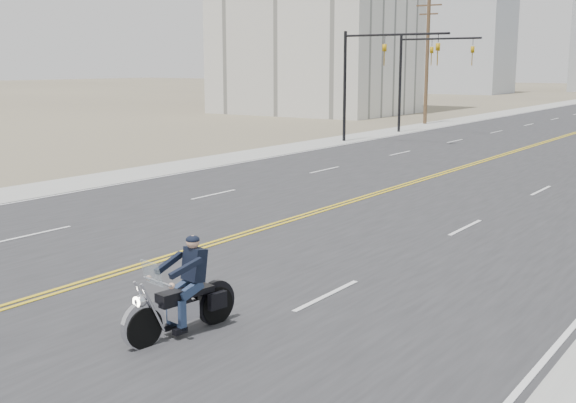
# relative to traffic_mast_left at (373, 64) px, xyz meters

# --- Properties ---
(ground_plane) EXTENTS (400.00, 400.00, 0.00)m
(ground_plane) POSITION_rel_traffic_mast_left_xyz_m (8.98, -32.00, -4.94)
(ground_plane) COLOR #776D56
(ground_plane) RESTS_ON ground
(sidewalk_left) EXTENTS (3.00, 200.00, 0.01)m
(sidewalk_left) POSITION_rel_traffic_mast_left_xyz_m (-2.52, 38.00, -4.93)
(sidewalk_left) COLOR #A5A5A0
(sidewalk_left) RESTS_ON ground
(traffic_mast_left) EXTENTS (7.10, 0.26, 7.00)m
(traffic_mast_left) POSITION_rel_traffic_mast_left_xyz_m (0.00, 0.00, 0.00)
(traffic_mast_left) COLOR black
(traffic_mast_left) RESTS_ON ground
(traffic_mast_far) EXTENTS (6.10, 0.26, 7.00)m
(traffic_mast_far) POSITION_rel_traffic_mast_left_xyz_m (-0.33, 8.00, -0.06)
(traffic_mast_far) COLOR black
(traffic_mast_far) RESTS_ON ground
(utility_pole_left) EXTENTS (2.20, 0.30, 10.50)m
(utility_pole_left) POSITION_rel_traffic_mast_left_xyz_m (-3.52, 16.00, 0.54)
(utility_pole_left) COLOR brown
(utility_pole_left) RESTS_ON ground
(haze_bldg_a) EXTENTS (14.00, 12.00, 22.00)m
(haze_bldg_a) POSITION_rel_traffic_mast_left_xyz_m (-26.02, 83.00, 6.06)
(haze_bldg_a) COLOR #B7BCC6
(haze_bldg_a) RESTS_ON ground
(haze_bldg_f) EXTENTS (12.00, 12.00, 16.00)m
(haze_bldg_f) POSITION_rel_traffic_mast_left_xyz_m (-41.02, 98.00, 3.06)
(haze_bldg_f) COLOR #ADB2B7
(haze_bldg_f) RESTS_ON ground
(motorcyclist) EXTENTS (1.34, 2.46, 1.82)m
(motorcyclist) POSITION_rel_traffic_mast_left_xyz_m (12.96, -31.42, -4.03)
(motorcyclist) COLOR black
(motorcyclist) RESTS_ON ground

